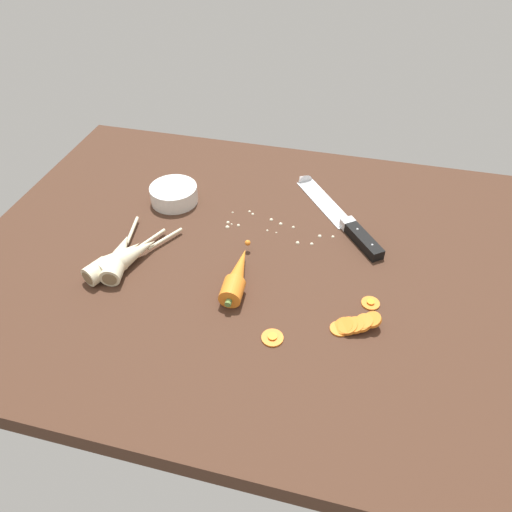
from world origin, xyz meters
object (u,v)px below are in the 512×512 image
at_px(parsnip_mid_right, 119,257).
at_px(carrot_slice_stray_mid, 371,303).
at_px(parsnip_front, 114,260).
at_px(parsnip_mid_left, 129,256).
at_px(whole_carrot, 237,276).
at_px(carrot_slice_stray_near, 272,337).
at_px(chefs_knife, 334,211).
at_px(carrot_slice_stack, 354,325).
at_px(prep_bowl, 174,194).

relative_size(parsnip_mid_right, carrot_slice_stray_mid, 5.92).
relative_size(parsnip_front, parsnip_mid_left, 1.04).
relative_size(whole_carrot, carrot_slice_stray_near, 4.70).
xyz_separation_m(parsnip_mid_right, carrot_slice_stray_mid, (0.50, 0.01, -0.02)).
bearing_deg(parsnip_front, chefs_knife, 35.63).
bearing_deg(whole_carrot, carrot_slice_stray_mid, 1.91).
xyz_separation_m(chefs_knife, parsnip_front, (-0.40, -0.29, 0.01)).
bearing_deg(parsnip_mid_right, chefs_knife, 34.76).
bearing_deg(carrot_slice_stack, parsnip_mid_left, 172.48).
distance_m(chefs_knife, parsnip_mid_right, 0.48).
relative_size(chefs_knife, parsnip_mid_left, 1.59).
distance_m(whole_carrot, parsnip_front, 0.25).
height_order(parsnip_front, carrot_slice_stray_mid, parsnip_front).
relative_size(carrot_slice_stack, carrot_slice_stray_near, 2.26).
bearing_deg(prep_bowl, chefs_knife, 6.80).
xyz_separation_m(parsnip_mid_left, carrot_slice_stray_near, (0.32, -0.12, -0.02)).
bearing_deg(whole_carrot, carrot_slice_stray_near, -50.23).
bearing_deg(carrot_slice_stray_near, whole_carrot, 129.77).
height_order(chefs_knife, carrot_slice_stack, carrot_slice_stack).
distance_m(whole_carrot, carrot_slice_stray_near, 0.15).
bearing_deg(parsnip_mid_left, prep_bowl, 88.02).
bearing_deg(carrot_slice_stray_near, chefs_knife, 81.51).
relative_size(whole_carrot, carrot_slice_stray_mid, 5.34).
bearing_deg(chefs_knife, parsnip_front, -144.37).
distance_m(parsnip_mid_left, parsnip_mid_right, 0.02).
distance_m(chefs_knife, prep_bowl, 0.37).
distance_m(carrot_slice_stack, carrot_slice_stray_mid, 0.07).
relative_size(parsnip_front, prep_bowl, 1.75).
distance_m(parsnip_front, carrot_slice_stray_mid, 0.50).
height_order(parsnip_mid_right, carrot_slice_stack, parsnip_mid_right).
bearing_deg(whole_carrot, parsnip_mid_right, -179.22).
xyz_separation_m(parsnip_front, prep_bowl, (0.03, 0.24, 0.00)).
bearing_deg(whole_carrot, prep_bowl, 133.63).
relative_size(chefs_knife, prep_bowl, 2.69).
xyz_separation_m(whole_carrot, prep_bowl, (-0.22, 0.23, 0.00)).
relative_size(parsnip_mid_left, prep_bowl, 1.69).
bearing_deg(parsnip_mid_right, carrot_slice_stray_near, -18.10).
bearing_deg(carrot_slice_stray_mid, prep_bowl, 155.02).
relative_size(whole_carrot, prep_bowl, 1.65).
relative_size(chefs_knife, carrot_slice_stray_near, 7.64).
relative_size(parsnip_front, carrot_slice_stray_mid, 5.66).
bearing_deg(carrot_slice_stray_mid, whole_carrot, -178.09).
bearing_deg(parsnip_front, carrot_slice_stray_near, -16.07).
bearing_deg(whole_carrot, parsnip_front, -176.48).
xyz_separation_m(whole_carrot, parsnip_front, (-0.25, -0.02, -0.00)).
xyz_separation_m(parsnip_front, parsnip_mid_left, (0.02, 0.02, 0.00)).
height_order(parsnip_mid_left, carrot_slice_stray_near, parsnip_mid_left).
height_order(chefs_knife, carrot_slice_stray_near, chefs_knife).
distance_m(parsnip_mid_right, carrot_slice_stack, 0.48).
xyz_separation_m(chefs_knife, whole_carrot, (-0.15, -0.27, 0.01)).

